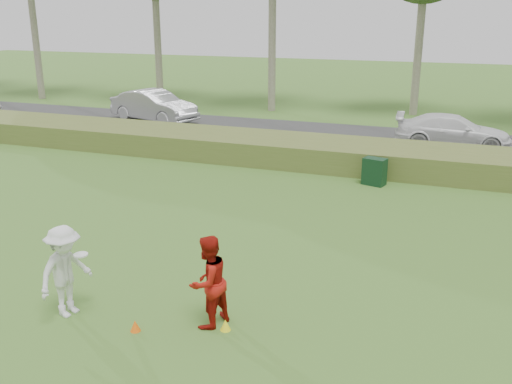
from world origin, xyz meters
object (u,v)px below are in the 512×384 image
at_px(player_red, 208,282).
at_px(cone_yellow, 225,325).
at_px(car_right, 453,131).
at_px(utility_cabinet, 374,172).
at_px(car_mid, 154,106).
at_px(player_white, 65,271).
at_px(cone_orange, 135,326).

xyz_separation_m(player_red, cone_yellow, (0.36, -0.07, -0.79)).
xyz_separation_m(cone_yellow, car_right, (3.38, 16.80, 0.64)).
bearing_deg(car_right, utility_cabinet, 157.07).
bearing_deg(cone_yellow, car_mid, 123.33).
height_order(utility_cabinet, car_mid, car_mid).
height_order(player_white, player_red, player_white).
distance_m(player_white, cone_yellow, 3.24).
distance_m(player_white, utility_cabinet, 11.59).
bearing_deg(car_right, car_mid, 83.04).
height_order(player_white, cone_orange, player_white).
height_order(utility_cabinet, car_right, car_right).
bearing_deg(car_mid, cone_orange, -135.98).
height_order(cone_yellow, utility_cabinet, utility_cabinet).
bearing_deg(player_red, cone_orange, -40.76).
height_order(player_white, cone_yellow, player_white).
relative_size(cone_orange, cone_yellow, 0.98).
height_order(player_red, car_mid, player_red).
bearing_deg(car_mid, cone_yellow, -131.48).
relative_size(player_red, car_right, 0.38).
bearing_deg(player_white, utility_cabinet, -9.98).
xyz_separation_m(cone_orange, cone_yellow, (1.56, 0.60, 0.00)).
height_order(player_red, cone_orange, player_red).
bearing_deg(utility_cabinet, car_right, 86.40).
bearing_deg(utility_cabinet, cone_orange, -88.14).
relative_size(player_white, player_red, 1.02).
relative_size(player_white, car_right, 0.39).
xyz_separation_m(car_mid, car_right, (14.98, -0.85, -0.12)).
distance_m(player_red, cone_orange, 1.58).
distance_m(utility_cabinet, car_mid, 14.70).
relative_size(utility_cabinet, car_right, 0.19).
bearing_deg(utility_cabinet, cone_yellow, -80.52).
xyz_separation_m(player_red, cone_orange, (-1.19, -0.68, -0.79)).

